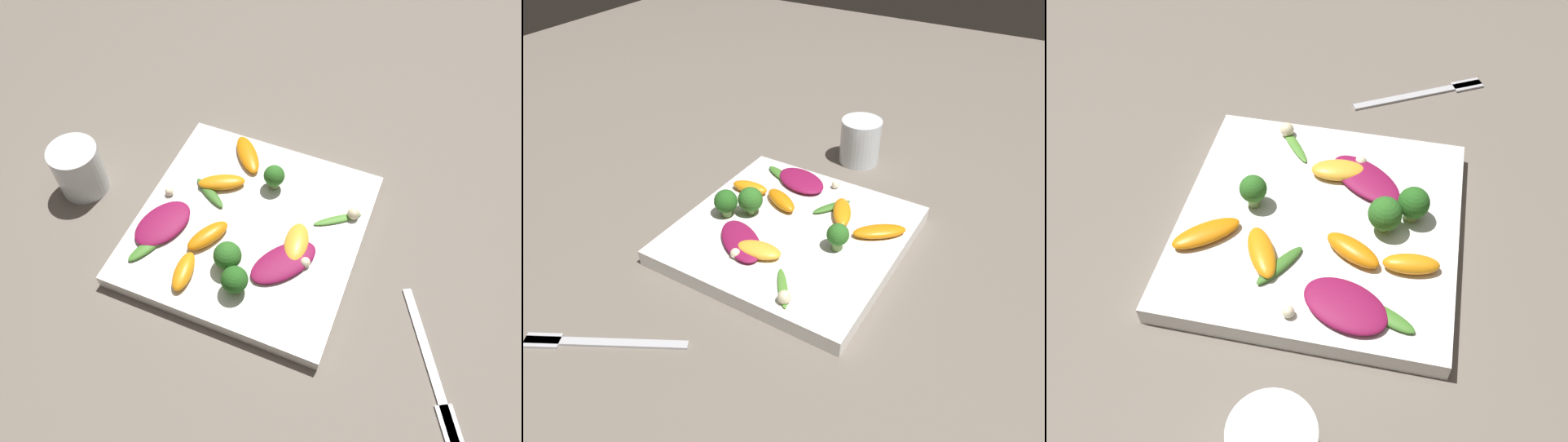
# 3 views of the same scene
# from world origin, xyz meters

# --- Properties ---
(ground_plane) EXTENTS (2.40, 2.40, 0.00)m
(ground_plane) POSITION_xyz_m (0.00, 0.00, 0.00)
(ground_plane) COLOR #6B6056
(plate) EXTENTS (0.31, 0.31, 0.02)m
(plate) POSITION_xyz_m (0.00, 0.00, 0.01)
(plate) COLOR white
(plate) RESTS_ON ground_plane
(fork) EXTENTS (0.11, 0.18, 0.01)m
(fork) POSITION_xyz_m (-0.29, 0.11, 0.00)
(fork) COLOR #B2B2B7
(fork) RESTS_ON ground_plane
(radicchio_leaf_0) EXTENTS (0.08, 0.10, 0.01)m
(radicchio_leaf_0) POSITION_xyz_m (0.11, 0.05, 0.03)
(radicchio_leaf_0) COLOR maroon
(radicchio_leaf_0) RESTS_ON plate
(radicchio_leaf_1) EXTENTS (0.10, 0.11, 0.01)m
(radicchio_leaf_1) POSITION_xyz_m (-0.07, 0.04, 0.03)
(radicchio_leaf_1) COLOR maroon
(radicchio_leaf_1) RESTS_ON plate
(orange_segment_0) EXTENTS (0.07, 0.08, 0.01)m
(orange_segment_0) POSITION_xyz_m (0.05, -0.11, 0.03)
(orange_segment_0) COLOR orange
(orange_segment_0) RESTS_ON plate
(orange_segment_1) EXTENTS (0.03, 0.06, 0.02)m
(orange_segment_1) POSITION_xyz_m (0.05, 0.11, 0.03)
(orange_segment_1) COLOR orange
(orange_segment_1) RESTS_ON plate
(orange_segment_2) EXTENTS (0.05, 0.07, 0.02)m
(orange_segment_2) POSITION_xyz_m (0.04, 0.04, 0.03)
(orange_segment_2) COLOR orange
(orange_segment_2) RESTS_ON plate
(orange_segment_3) EXTENTS (0.07, 0.05, 0.02)m
(orange_segment_3) POSITION_xyz_m (0.06, -0.05, 0.03)
(orange_segment_3) COLOR orange
(orange_segment_3) RESTS_ON plate
(orange_segment_4) EXTENTS (0.04, 0.07, 0.02)m
(orange_segment_4) POSITION_xyz_m (-0.07, 0.01, 0.03)
(orange_segment_4) COLOR #FCAD33
(orange_segment_4) RESTS_ON plate
(broccoli_floret_0) EXTENTS (0.03, 0.03, 0.04)m
(broccoli_floret_0) POSITION_xyz_m (-0.01, -0.08, 0.05)
(broccoli_floret_0) COLOR #84AD5B
(broccoli_floret_0) RESTS_ON plate
(broccoli_floret_1) EXTENTS (0.04, 0.04, 0.04)m
(broccoli_floret_1) POSITION_xyz_m (-0.02, 0.10, 0.05)
(broccoli_floret_1) COLOR #84AD5B
(broccoli_floret_1) RESTS_ON plate
(broccoli_floret_2) EXTENTS (0.04, 0.04, 0.04)m
(broccoli_floret_2) POSITION_xyz_m (0.00, 0.07, 0.05)
(broccoli_floret_2) COLOR #84AD5B
(broccoli_floret_2) RESTS_ON plate
(arugula_sprig_0) EXTENTS (0.06, 0.05, 0.01)m
(arugula_sprig_0) POSITION_xyz_m (0.07, -0.03, 0.03)
(arugula_sprig_0) COLOR #3D7528
(arugula_sprig_0) RESTS_ON plate
(arugula_sprig_1) EXTENTS (0.04, 0.07, 0.01)m
(arugula_sprig_1) POSITION_xyz_m (0.11, 0.09, 0.03)
(arugula_sprig_1) COLOR #47842D
(arugula_sprig_1) RESTS_ON plate
(arugula_sprig_2) EXTENTS (0.06, 0.05, 0.00)m
(arugula_sprig_2) POSITION_xyz_m (-0.11, -0.05, 0.03)
(arugula_sprig_2) COLOR #518E33
(arugula_sprig_2) RESTS_ON plate
(macadamia_nut_0) EXTENTS (0.01, 0.01, 0.01)m
(macadamia_nut_0) POSITION_xyz_m (-0.09, 0.03, 0.03)
(macadamia_nut_0) COLOR beige
(macadamia_nut_0) RESTS_ON plate
(macadamia_nut_1) EXTENTS (0.02, 0.02, 0.02)m
(macadamia_nut_1) POSITION_xyz_m (-0.13, -0.07, 0.03)
(macadamia_nut_1) COLOR beige
(macadamia_nut_1) RESTS_ON plate
(macadamia_nut_2) EXTENTS (0.01, 0.01, 0.01)m
(macadamia_nut_2) POSITION_xyz_m (0.13, -0.01, 0.03)
(macadamia_nut_2) COLOR beige
(macadamia_nut_2) RESTS_ON plate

